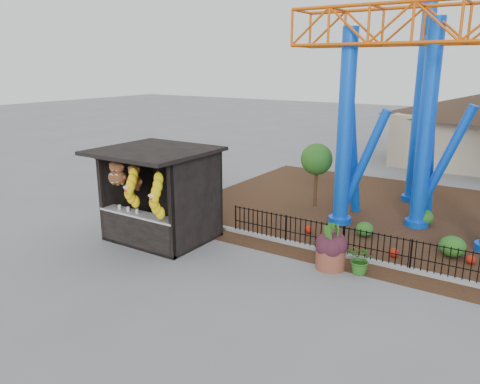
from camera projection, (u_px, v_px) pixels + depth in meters
The scene contains 10 objects.
ground at pixel (213, 270), 13.54m from camera, with size 120.00×120.00×0.00m, color slate.
mulch_bed at pixel (421, 220), 17.87m from camera, with size 18.00×12.00×0.02m, color #331E11.
curb at pixel (382, 264), 13.83m from camera, with size 18.00×0.18×0.12m, color gray.
prize_booth at pixel (156, 197), 15.43m from camera, with size 3.50×3.40×3.12m.
picket_fence at pixel (414, 257), 13.24m from camera, with size 12.20×0.06×1.00m, color black, non-canonical shape.
roller_coaster at pixel (477, 43), 15.77m from camera, with size 11.00×6.37×10.82m.
terracotta_planter at pixel (330, 258), 13.60m from camera, with size 0.87×0.87×0.61m, color brown.
planter_foliage at pixel (332, 238), 13.44m from camera, with size 0.70×0.70×0.64m, color #34151F.
potted_plant at pixel (361, 260), 13.19m from camera, with size 0.78×0.68×0.87m, color #284E16.
landscaping at pixel (454, 238), 15.23m from camera, with size 8.10×4.12×0.64m.
Camera 1 is at (7.49, -9.99, 5.76)m, focal length 35.00 mm.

